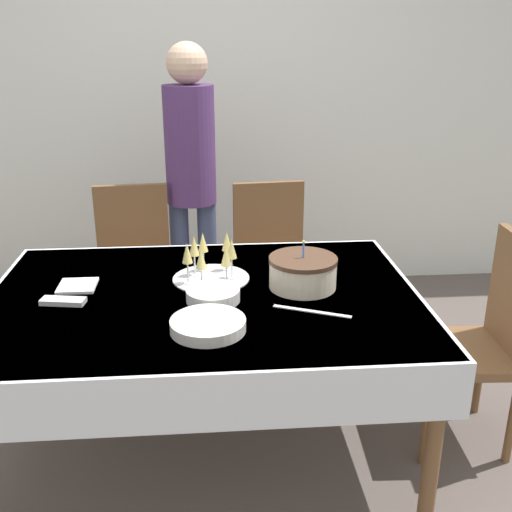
{
  "coord_description": "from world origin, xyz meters",
  "views": [
    {
      "loc": [
        0.03,
        -2.19,
        1.72
      ],
      "look_at": [
        0.22,
        0.1,
        0.86
      ],
      "focal_mm": 42.0,
      "sensor_mm": 36.0,
      "label": 1
    }
  ],
  "objects": [
    {
      "name": "napkin_pile",
      "position": [
        -0.52,
        0.12,
        0.75
      ],
      "size": [
        0.15,
        0.15,
        0.01
      ],
      "color": "white",
      "rests_on": "dining_table"
    },
    {
      "name": "dining_chair_right_end",
      "position": [
        1.18,
        -0.0,
        0.52
      ],
      "size": [
        0.44,
        0.44,
        0.95
      ],
      "color": "brown",
      "rests_on": "ground_plane"
    },
    {
      "name": "dining_chair_far_right",
      "position": [
        0.37,
        0.92,
        0.52
      ],
      "size": [
        0.46,
        0.46,
        0.95
      ],
      "color": "brown",
      "rests_on": "ground_plane"
    },
    {
      "name": "cake_knife",
      "position": [
        0.4,
        -0.19,
        0.74
      ],
      "size": [
        0.28,
        0.14,
        0.0
      ],
      "color": "silver",
      "rests_on": "dining_table"
    },
    {
      "name": "plate_stack_dessert",
      "position": [
        0.04,
        -0.06,
        0.77
      ],
      "size": [
        0.21,
        0.21,
        0.05
      ],
      "color": "white",
      "rests_on": "dining_table"
    },
    {
      "name": "ground_plane",
      "position": [
        0.0,
        0.0,
        0.0
      ],
      "size": [
        12.0,
        12.0,
        0.0
      ],
      "primitive_type": "plane",
      "color": "#564C47"
    },
    {
      "name": "champagne_tray",
      "position": [
        0.03,
        0.16,
        0.83
      ],
      "size": [
        0.32,
        0.32,
        0.18
      ],
      "color": "silver",
      "rests_on": "dining_table"
    },
    {
      "name": "dining_table",
      "position": [
        0.0,
        0.0,
        0.64
      ],
      "size": [
        1.72,
        1.21,
        0.74
      ],
      "color": "white",
      "rests_on": "ground_plane"
    },
    {
      "name": "fork_pile",
      "position": [
        -0.54,
        -0.04,
        0.75
      ],
      "size": [
        0.18,
        0.09,
        0.02
      ],
      "color": "silver",
      "rests_on": "dining_table"
    },
    {
      "name": "person_standing",
      "position": [
        -0.06,
        1.13,
        1.02
      ],
      "size": [
        0.28,
        0.28,
        1.68
      ],
      "color": "#3F4C72",
      "rests_on": "ground_plane"
    },
    {
      "name": "plate_stack_main",
      "position": [
        0.02,
        -0.31,
        0.76
      ],
      "size": [
        0.27,
        0.27,
        0.04
      ],
      "color": "silver",
      "rests_on": "dining_table"
    },
    {
      "name": "birthday_cake",
      "position": [
        0.4,
        0.04,
        0.81
      ],
      "size": [
        0.28,
        0.28,
        0.2
      ],
      "color": "beige",
      "rests_on": "dining_table"
    },
    {
      "name": "wall_back",
      "position": [
        0.0,
        1.91,
        1.35
      ],
      "size": [
        8.0,
        0.05,
        2.7
      ],
      "color": "silver",
      "rests_on": "ground_plane"
    },
    {
      "name": "dining_chair_far_left",
      "position": [
        -0.39,
        0.92,
        0.52
      ],
      "size": [
        0.45,
        0.45,
        0.95
      ],
      "color": "brown",
      "rests_on": "ground_plane"
    }
  ]
}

